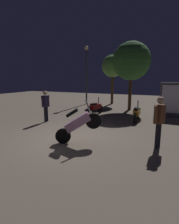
{
  "coord_description": "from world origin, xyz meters",
  "views": [
    {
      "loc": [
        3.42,
        -5.72,
        2.34
      ],
      "look_at": [
        0.58,
        0.62,
        1.0
      ],
      "focal_mm": 28.08,
      "sensor_mm": 36.0,
      "label": 1
    }
  ],
  "objects_px": {
    "streetlamp_near": "(86,68)",
    "kiosk_billboard": "(173,100)",
    "motorcycle_orange_parked_left": "(137,113)",
    "person_bystander_far": "(159,118)",
    "motorcycle_red_parked_right": "(95,108)",
    "motorcycle_pink_foreground": "(78,124)",
    "person_rider_beside": "(46,103)"
  },
  "relations": [
    {
      "from": "person_bystander_far",
      "to": "streetlamp_near",
      "type": "xyz_separation_m",
      "value": [
        -6.67,
        8.44,
        2.21
      ]
    },
    {
      "from": "person_bystander_far",
      "to": "person_rider_beside",
      "type": "bearing_deg",
      "value": -171.44
    },
    {
      "from": "motorcycle_pink_foreground",
      "to": "streetlamp_near",
      "type": "relative_size",
      "value": 0.32
    },
    {
      "from": "motorcycle_pink_foreground",
      "to": "person_bystander_far",
      "type": "relative_size",
      "value": 0.93
    },
    {
      "from": "motorcycle_orange_parked_left",
      "to": "person_rider_beside",
      "type": "height_order",
      "value": "person_rider_beside"
    },
    {
      "from": "motorcycle_pink_foreground",
      "to": "motorcycle_orange_parked_left",
      "type": "height_order",
      "value": "motorcycle_pink_foreground"
    },
    {
      "from": "motorcycle_orange_parked_left",
      "to": "kiosk_billboard",
      "type": "height_order",
      "value": "kiosk_billboard"
    },
    {
      "from": "motorcycle_orange_parked_left",
      "to": "motorcycle_red_parked_right",
      "type": "relative_size",
      "value": 1.01
    },
    {
      "from": "motorcycle_pink_foreground",
      "to": "streetlamp_near",
      "type": "distance_m",
      "value": 10.41
    },
    {
      "from": "motorcycle_orange_parked_left",
      "to": "person_bystander_far",
      "type": "height_order",
      "value": "person_bystander_far"
    },
    {
      "from": "motorcycle_pink_foreground",
      "to": "kiosk_billboard",
      "type": "xyz_separation_m",
      "value": [
        3.18,
        6.57,
        0.31
      ]
    },
    {
      "from": "person_bystander_far",
      "to": "streetlamp_near",
      "type": "bearing_deg",
      "value": 150.42
    },
    {
      "from": "person_bystander_far",
      "to": "motorcycle_orange_parked_left",
      "type": "bearing_deg",
      "value": 132.25
    },
    {
      "from": "motorcycle_orange_parked_left",
      "to": "motorcycle_red_parked_right",
      "type": "distance_m",
      "value": 2.93
    },
    {
      "from": "motorcycle_orange_parked_left",
      "to": "kiosk_billboard",
      "type": "distance_m",
      "value": 2.93
    },
    {
      "from": "person_bystander_far",
      "to": "motorcycle_pink_foreground",
      "type": "bearing_deg",
      "value": -140.52
    },
    {
      "from": "motorcycle_pink_foreground",
      "to": "person_rider_beside",
      "type": "xyz_separation_m",
      "value": [
        -3.15,
        2.22,
        0.27
      ]
    },
    {
      "from": "person_rider_beside",
      "to": "streetlamp_near",
      "type": "distance_m",
      "value": 7.45
    },
    {
      "from": "motorcycle_red_parked_right",
      "to": "person_bystander_far",
      "type": "distance_m",
      "value": 6.02
    },
    {
      "from": "motorcycle_pink_foreground",
      "to": "person_bystander_far",
      "type": "bearing_deg",
      "value": -3.16
    },
    {
      "from": "person_bystander_far",
      "to": "kiosk_billboard",
      "type": "xyz_separation_m",
      "value": [
        0.54,
        5.75,
        0.0
      ]
    },
    {
      "from": "streetlamp_near",
      "to": "kiosk_billboard",
      "type": "xyz_separation_m",
      "value": [
        7.2,
        -2.7,
        -2.21
      ]
    },
    {
      "from": "motorcycle_red_parked_right",
      "to": "motorcycle_orange_parked_left",
      "type": "bearing_deg",
      "value": -93.11
    },
    {
      "from": "kiosk_billboard",
      "to": "motorcycle_red_parked_right",
      "type": "bearing_deg",
      "value": 18.53
    },
    {
      "from": "person_rider_beside",
      "to": "kiosk_billboard",
      "type": "distance_m",
      "value": 7.68
    },
    {
      "from": "motorcycle_pink_foreground",
      "to": "motorcycle_red_parked_right",
      "type": "height_order",
      "value": "motorcycle_pink_foreground"
    },
    {
      "from": "motorcycle_pink_foreground",
      "to": "streetlamp_near",
      "type": "height_order",
      "value": "streetlamp_near"
    },
    {
      "from": "motorcycle_pink_foreground",
      "to": "motorcycle_orange_parked_left",
      "type": "distance_m",
      "value": 4.58
    },
    {
      "from": "motorcycle_pink_foreground",
      "to": "motorcycle_red_parked_right",
      "type": "bearing_deg",
      "value": 85.18
    },
    {
      "from": "motorcycle_orange_parked_left",
      "to": "motorcycle_red_parked_right",
      "type": "xyz_separation_m",
      "value": [
        -2.81,
        0.82,
        0.0
      ]
    },
    {
      "from": "motorcycle_pink_foreground",
      "to": "person_bystander_far",
      "type": "height_order",
      "value": "person_bystander_far"
    },
    {
      "from": "streetlamp_near",
      "to": "person_rider_beside",
      "type": "bearing_deg",
      "value": -82.95
    }
  ]
}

